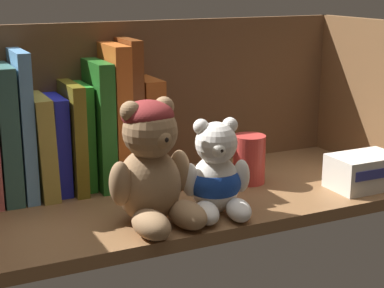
{
  "coord_description": "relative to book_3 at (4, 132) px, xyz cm",
  "views": [
    {
      "loc": [
        -40.57,
        -87.26,
        36.56
      ],
      "look_at": [
        1.11,
        0.0,
        10.6
      ],
      "focal_mm": 58.11,
      "sensor_mm": 36.0,
      "label": 1
    }
  ],
  "objects": [
    {
      "name": "book_3",
      "position": [
        0.0,
        0.0,
        0.0
      ],
      "size": [
        2.86,
        13.54,
        21.68
      ],
      "primitive_type": "cube",
      "color": "#335E59",
      "rests_on": "shelf_board"
    },
    {
      "name": "book_11",
      "position": [
        20.93,
        0.0,
        1.53
      ],
      "size": [
        2.17,
        10.86,
        24.76
      ],
      "primitive_type": "cube",
      "rotation": [
        0.0,
        0.0,
        0.0
      ],
      "color": "brown",
      "rests_on": "shelf_board"
    },
    {
      "name": "book_7",
      "position": [
        10.66,
        0.0,
        -1.77
      ],
      "size": [
        2.09,
        13.88,
        18.15
      ],
      "primitive_type": "cube",
      "rotation": [
        0.0,
        0.0,
        0.0
      ],
      "color": "brown",
      "rests_on": "shelf_board"
    },
    {
      "name": "book_9",
      "position": [
        15.22,
        0.0,
        -0.11
      ],
      "size": [
        2.59,
        13.98,
        21.46
      ],
      "primitive_type": "cube",
      "color": "#1E5C1D",
      "rests_on": "shelf_board"
    },
    {
      "name": "teddy_bear_larger",
      "position": [
        16.87,
        -20.89,
        -2.17
      ],
      "size": [
        13.56,
        14.12,
        18.27
      ],
      "color": "#93704C",
      "rests_on": "shelf_board"
    },
    {
      "name": "book_10",
      "position": [
        18.21,
        0.0,
        1.18
      ],
      "size": [
        2.74,
        13.11,
        24.04
      ],
      "primitive_type": "cube",
      "color": "#B6541D",
      "rests_on": "shelf_board"
    },
    {
      "name": "book_5",
      "position": [
        5.38,
        0.0,
        -2.59
      ],
      "size": [
        3.12,
        14.32,
        16.56
      ],
      "primitive_type": "cube",
      "rotation": [
        0.0,
        -0.03,
        0.0
      ],
      "color": "#9D8E3E",
      "rests_on": "shelf_board"
    },
    {
      "name": "book_4",
      "position": [
        2.74,
        0.0,
        1.06
      ],
      "size": [
        1.98,
        13.37,
        23.79
      ],
      "primitive_type": "cube",
      "color": "#5E96CA",
      "rests_on": "shelf_board"
    },
    {
      "name": "small_product_box",
      "position": [
        55.04,
        -21.59,
        -7.97
      ],
      "size": [
        11.46,
        7.63,
        5.74
      ],
      "color": "silver",
      "rests_on": "shelf_board"
    },
    {
      "name": "shelf_side_panel_right",
      "position": [
        64.93,
        -12.16,
        1.81
      ],
      "size": [
        1.6,
        33.61,
        29.3
      ],
      "primitive_type": "cube",
      "color": "brown",
      "rests_on": "ground"
    },
    {
      "name": "pillar_candle",
      "position": [
        38.99,
        -10.78,
        -6.63
      ],
      "size": [
        5.59,
        5.59,
        8.43
      ],
      "primitive_type": "cylinder",
      "color": "#C63833",
      "rests_on": "shelf_board"
    },
    {
      "name": "book_8",
      "position": [
        12.8,
        0.0,
        -1.98
      ],
      "size": [
        1.62,
        9.78,
        17.73
      ],
      "primitive_type": "cube",
      "color": "#268224",
      "rests_on": "shelf_board"
    },
    {
      "name": "teddy_bear_smaller",
      "position": [
        27.05,
        -21.21,
        -5.1
      ],
      "size": [
        10.95,
        11.67,
        14.61
      ],
      "color": "white",
      "rests_on": "shelf_board"
    },
    {
      "name": "book_12",
      "position": [
        24.08,
        0.0,
        -1.91
      ],
      "size": [
        3.6,
        10.87,
        17.87
      ],
      "primitive_type": "cube",
      "color": "#9D4819",
      "rests_on": "shelf_board"
    },
    {
      "name": "shelf_back_panel",
      "position": [
        26.27,
        4.05,
        1.81
      ],
      "size": [
        78.13,
        1.2,
        29.3
      ],
      "primitive_type": "cube",
      "color": "brown",
      "rests_on": "ground"
    },
    {
      "name": "shelf_board",
      "position": [
        26.27,
        -12.16,
        -11.84
      ],
      "size": [
        75.73,
        31.21,
        2.0
      ],
      "primitive_type": "cube",
      "color": "brown",
      "rests_on": "ground"
    },
    {
      "name": "book_6",
      "position": [
        8.18,
        0.0,
        -2.81
      ],
      "size": [
        2.28,
        11.17,
        16.07
      ],
      "primitive_type": "cube",
      "color": "#1A20AB",
      "rests_on": "shelf_board"
    }
  ]
}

